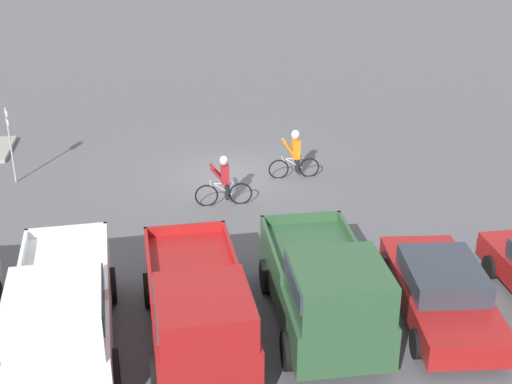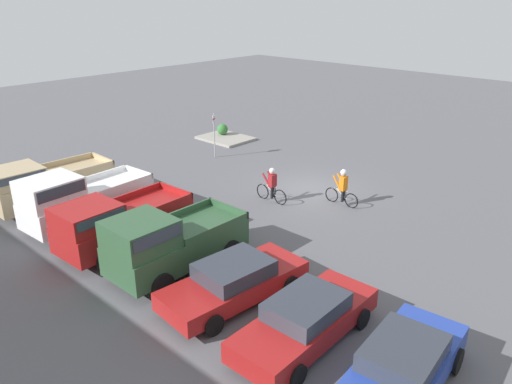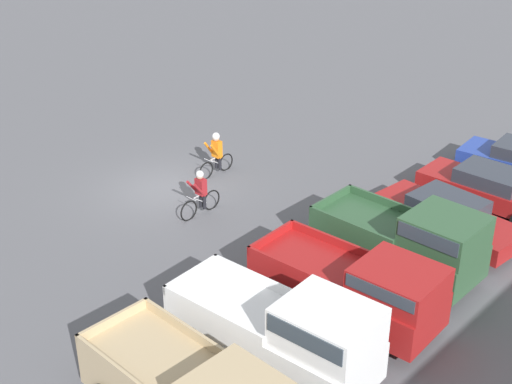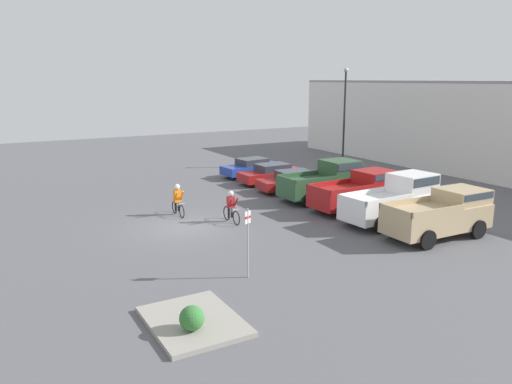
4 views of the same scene
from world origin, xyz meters
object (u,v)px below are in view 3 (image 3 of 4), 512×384
at_px(pickup_truck_1, 358,286).
at_px(sedan_2, 446,216).
at_px(pickup_truck_0, 410,240).
at_px(pickup_truck_2, 287,332).
at_px(sedan_1, 489,188).
at_px(cyclist_1, 216,153).
at_px(cyclist_0, 200,192).

bearing_deg(pickup_truck_1, sedan_2, -174.31).
xyz_separation_m(pickup_truck_0, pickup_truck_2, (5.57, 0.18, 0.04)).
distance_m(sedan_1, cyclist_1, 9.80).
bearing_deg(sedan_2, sedan_1, 178.82).
bearing_deg(pickup_truck_1, pickup_truck_2, -0.29).
bearing_deg(sedan_1, pickup_truck_2, 2.48).
relative_size(sedan_1, pickup_truck_2, 0.89).
xyz_separation_m(pickup_truck_0, cyclist_1, (-1.01, -8.96, -0.29)).
bearing_deg(sedan_2, pickup_truck_1, 5.69).
bearing_deg(sedan_1, cyclist_1, -62.05).
bearing_deg(pickup_truck_0, cyclist_1, -96.40).
bearing_deg(pickup_truck_2, sedan_2, -176.30).
height_order(pickup_truck_0, cyclist_1, pickup_truck_0).
relative_size(sedan_1, sedan_2, 0.97).
distance_m(pickup_truck_2, cyclist_0, 8.32).
distance_m(sedan_2, cyclist_0, 8.02).
xyz_separation_m(pickup_truck_2, cyclist_0, (-4.02, -7.28, -0.39)).
bearing_deg(pickup_truck_2, pickup_truck_0, -178.14).
relative_size(pickup_truck_0, cyclist_0, 2.73).
height_order(pickup_truck_1, pickup_truck_2, pickup_truck_2).
height_order(sedan_2, pickup_truck_2, pickup_truck_2).
xyz_separation_m(sedan_1, pickup_truck_1, (8.38, 0.50, 0.40)).
xyz_separation_m(cyclist_0, cyclist_1, (-2.56, -1.87, 0.06)).
xyz_separation_m(pickup_truck_1, cyclist_0, (-1.23, -7.29, -0.26)).
bearing_deg(cyclist_1, sedan_2, 101.78).
bearing_deg(sedan_1, sedan_2, -1.18).
xyz_separation_m(sedan_1, cyclist_0, (7.15, -6.79, 0.14)).
relative_size(sedan_1, pickup_truck_0, 0.98).
distance_m(sedan_1, cyclist_0, 9.86).
distance_m(pickup_truck_2, cyclist_1, 11.27).
distance_m(sedan_1, pickup_truck_0, 5.63).
height_order(sedan_2, cyclist_0, cyclist_0).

